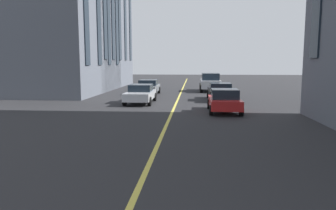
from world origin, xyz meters
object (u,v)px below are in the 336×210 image
Objects in this scene: car_grey_near at (148,87)px; car_black_oncoming at (220,91)px; car_silver_mid at (210,82)px; car_silver_parked_a at (141,94)px; car_red_parked_b at (224,101)px.

car_black_oncoming is at bearing -121.40° from car_grey_near.
car_silver_mid reaches higher than car_silver_parked_a.
car_silver_mid is 7.89m from car_black_oncoming.
car_red_parked_b is at bearing -179.42° from car_silver_mid.
car_red_parked_b is (-6.23, 0.25, -0.00)m from car_black_oncoming.
car_black_oncoming is at bearing -2.26° from car_red_parked_b.
car_silver_parked_a is (-10.27, 5.57, -0.27)m from car_silver_mid.
car_red_parked_b reaches higher than car_black_oncoming.
car_red_parked_b is 6.88m from car_silver_parked_a.
car_grey_near is (6.24, 0.35, 0.00)m from car_silver_parked_a.
car_red_parked_b is 0.89× the size of car_silver_parked_a.
car_silver_parked_a is at bearing 111.89° from car_black_oncoming.
car_silver_mid is at bearing 2.83° from car_black_oncoming.
car_black_oncoming is 1.13× the size of car_red_parked_b.
car_silver_parked_a is at bearing -176.84° from car_grey_near.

